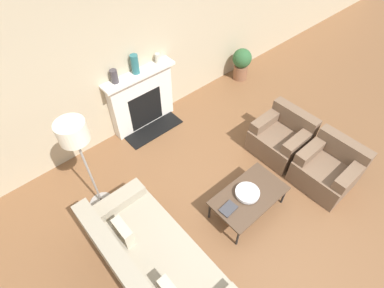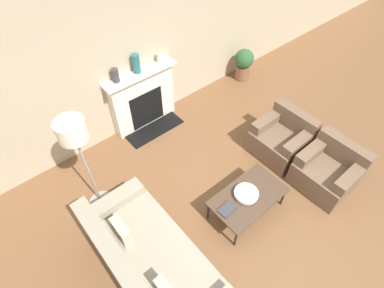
# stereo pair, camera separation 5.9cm
# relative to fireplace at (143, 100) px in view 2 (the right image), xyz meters

# --- Properties ---
(ground_plane) EXTENTS (18.00, 18.00, 0.00)m
(ground_plane) POSITION_rel_fireplace_xyz_m (0.04, -2.86, -0.56)
(ground_plane) COLOR brown
(wall_back) EXTENTS (18.00, 0.06, 2.90)m
(wall_back) POSITION_rel_fireplace_xyz_m (0.04, 0.14, 0.89)
(wall_back) COLOR #BCAD8E
(wall_back) RESTS_ON ground_plane
(fireplace) EXTENTS (1.34, 0.59, 1.14)m
(fireplace) POSITION_rel_fireplace_xyz_m (0.00, 0.00, 0.00)
(fireplace) COLOR silver
(fireplace) RESTS_ON ground_plane
(couch) EXTENTS (0.95, 2.06, 0.85)m
(couch) POSITION_rel_fireplace_xyz_m (-1.55, -2.42, -0.24)
(couch) COLOR #9E937F
(couch) RESTS_ON ground_plane
(armchair_near) EXTENTS (0.78, 0.83, 0.77)m
(armchair_near) POSITION_rel_fireplace_xyz_m (1.36, -3.00, -0.25)
(armchair_near) COLOR brown
(armchair_near) RESTS_ON ground_plane
(armchair_far) EXTENTS (0.78, 0.83, 0.77)m
(armchair_far) POSITION_rel_fireplace_xyz_m (1.36, -2.11, -0.25)
(armchair_far) COLOR brown
(armchair_far) RESTS_ON ground_plane
(coffee_table) EXTENTS (1.09, 0.63, 0.40)m
(coffee_table) POSITION_rel_fireplace_xyz_m (0.03, -2.55, -0.19)
(coffee_table) COLOR #4C3828
(coffee_table) RESTS_ON ground_plane
(bowl) EXTENTS (0.35, 0.35, 0.07)m
(bowl) POSITION_rel_fireplace_xyz_m (0.01, -2.52, -0.12)
(bowl) COLOR silver
(bowl) RESTS_ON coffee_table
(book) EXTENTS (0.24, 0.17, 0.02)m
(book) POSITION_rel_fireplace_xyz_m (-0.35, -2.51, -0.15)
(book) COLOR #38383D
(book) RESTS_ON coffee_table
(floor_lamp) EXTENTS (0.37, 0.37, 1.70)m
(floor_lamp) POSITION_rel_fireplace_xyz_m (-1.54, -1.03, 0.83)
(floor_lamp) COLOR gray
(floor_lamp) RESTS_ON ground_plane
(mantel_vase_left) EXTENTS (0.12, 0.12, 0.23)m
(mantel_vase_left) POSITION_rel_fireplace_xyz_m (-0.42, 0.01, 0.70)
(mantel_vase_left) COLOR #3D383D
(mantel_vase_left) RESTS_ON fireplace
(mantel_vase_center_left) EXTENTS (0.13, 0.13, 0.33)m
(mantel_vase_center_left) POSITION_rel_fireplace_xyz_m (-0.03, 0.01, 0.75)
(mantel_vase_center_left) COLOR #28666B
(mantel_vase_center_left) RESTS_ON fireplace
(mantel_vase_center_right) EXTENTS (0.09, 0.09, 0.17)m
(mantel_vase_center_right) POSITION_rel_fireplace_xyz_m (0.43, 0.01, 0.67)
(mantel_vase_center_right) COLOR beige
(mantel_vase_center_right) RESTS_ON fireplace
(potted_plant) EXTENTS (0.41, 0.41, 0.71)m
(potted_plant) POSITION_rel_fireplace_xyz_m (2.45, -0.20, -0.16)
(potted_plant) COLOR brown
(potted_plant) RESTS_ON ground_plane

